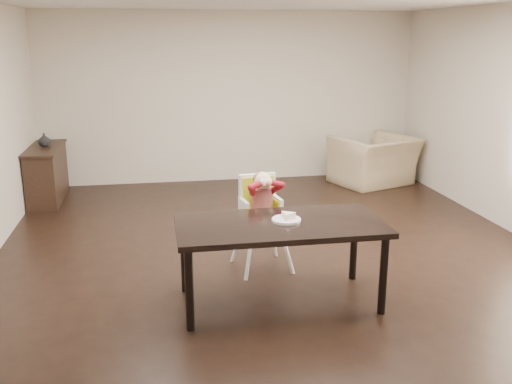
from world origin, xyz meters
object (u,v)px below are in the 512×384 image
high_chair (261,200)px  sideboard (47,174)px  dining_table (280,231)px  armchair (374,153)px

high_chair → sideboard: 3.92m
dining_table → sideboard: sideboard is taller
high_chair → armchair: 3.88m
armchair → sideboard: (-4.98, -0.10, -0.12)m
high_chair → sideboard: bearing=123.0°
dining_table → armchair: armchair is taller
armchair → sideboard: armchair is taller
armchair → dining_table: bearing=37.9°
sideboard → armchair: bearing=1.2°
armchair → high_chair: bearing=31.4°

